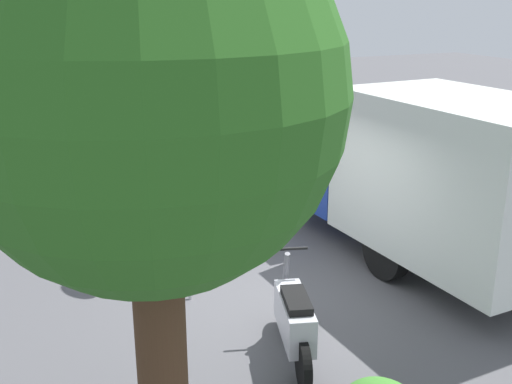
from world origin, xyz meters
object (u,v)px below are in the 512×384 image
(box_truck_near, at_px, (415,165))
(stop_sign, at_px, (169,127))
(street_tree, at_px, (148,100))
(bike_rack_hoop, at_px, (185,287))
(utility_cabinet, at_px, (128,202))
(motorcycle, at_px, (294,320))

(box_truck_near, bearing_deg, stop_sign, 66.46)
(street_tree, height_order, bike_rack_hoop, street_tree)
(stop_sign, height_order, utility_cabinet, stop_sign)
(stop_sign, xyz_separation_m, street_tree, (-4.89, 1.54, 1.27))
(stop_sign, bearing_deg, box_truck_near, -110.65)
(utility_cabinet, bearing_deg, bike_rack_hoop, -173.59)
(box_truck_near, relative_size, motorcycle, 3.92)
(motorcycle, bearing_deg, box_truck_near, -41.39)
(bike_rack_hoop, bearing_deg, box_truck_near, -94.87)
(box_truck_near, distance_m, street_tree, 6.60)
(motorcycle, bearing_deg, street_tree, 142.97)
(box_truck_near, relative_size, stop_sign, 2.05)
(motorcycle, height_order, street_tree, street_tree)
(stop_sign, distance_m, bike_rack_hoop, 2.50)
(street_tree, bearing_deg, motorcycle, -53.80)
(street_tree, distance_m, utility_cabinet, 7.00)
(box_truck_near, height_order, bike_rack_hoop, box_truck_near)
(box_truck_near, xyz_separation_m, utility_cabinet, (2.79, 4.16, -0.94))
(box_truck_near, xyz_separation_m, motorcycle, (-2.02, 3.26, -1.05))
(utility_cabinet, bearing_deg, box_truck_near, -123.87)
(street_tree, xyz_separation_m, utility_cabinet, (6.28, -1.10, -2.89))
(utility_cabinet, height_order, bike_rack_hoop, utility_cabinet)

